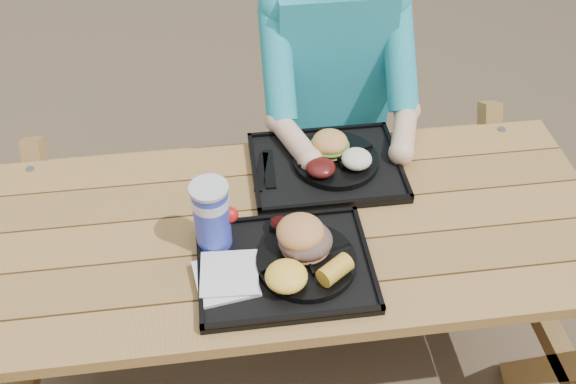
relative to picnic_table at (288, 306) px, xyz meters
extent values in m
plane|color=#999999|center=(0.00, 0.00, -0.38)|extent=(60.00, 60.00, 0.00)
cube|color=black|center=(-0.03, -0.15, 0.39)|extent=(0.45, 0.35, 0.02)
cube|color=black|center=(0.15, 0.21, 0.39)|extent=(0.45, 0.35, 0.02)
cylinder|color=black|center=(0.03, -0.16, 0.41)|extent=(0.26, 0.26, 0.02)
cylinder|color=black|center=(0.18, 0.22, 0.41)|extent=(0.26, 0.26, 0.02)
cube|color=silver|center=(-0.18, -0.18, 0.40)|extent=(0.17, 0.17, 0.02)
cylinder|color=#182AB7|center=(-0.20, -0.05, 0.49)|extent=(0.09, 0.09, 0.19)
cylinder|color=black|center=(-0.03, -0.03, 0.41)|extent=(0.06, 0.06, 0.03)
cylinder|color=orange|center=(0.02, -0.04, 0.41)|extent=(0.04, 0.04, 0.03)
ellipsoid|color=yellow|center=(-0.03, -0.23, 0.44)|extent=(0.11, 0.11, 0.05)
cube|color=black|center=(-0.03, 0.22, 0.40)|extent=(0.04, 0.17, 0.01)
ellipsoid|color=#4C100F|center=(0.12, 0.16, 0.43)|extent=(0.09, 0.09, 0.04)
ellipsoid|color=#F2E7CD|center=(0.23, 0.18, 0.44)|extent=(0.09, 0.09, 0.05)
camera|label=1|loc=(-0.16, -1.22, 1.68)|focal=40.00mm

